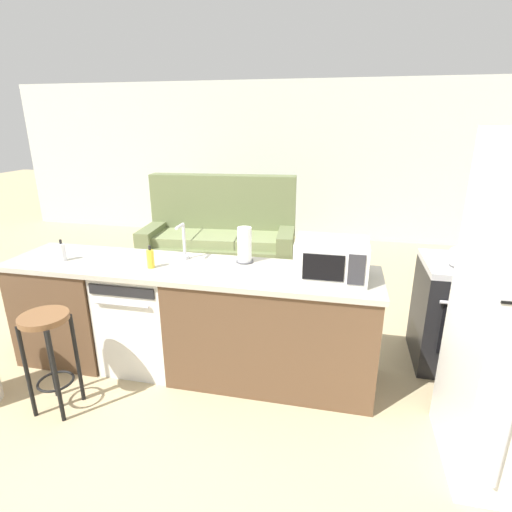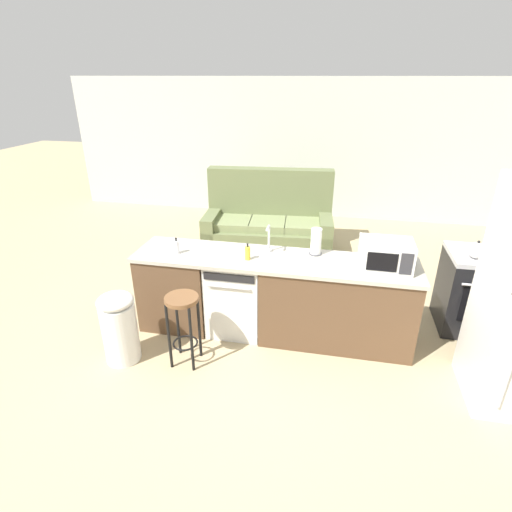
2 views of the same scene
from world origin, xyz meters
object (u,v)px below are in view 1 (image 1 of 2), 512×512
at_px(microwave, 331,259).
at_px(paper_towel_roll, 245,245).
at_px(stove_range, 466,315).
at_px(kettle, 459,257).
at_px(soap_bottle, 150,259).
at_px(dish_soap_bottle, 62,252).
at_px(bar_stool, 48,342).
at_px(couch, 221,241).
at_px(dishwasher, 144,317).

height_order(microwave, paper_towel_roll, paper_towel_roll).
relative_size(stove_range, kettle, 4.39).
height_order(soap_bottle, dish_soap_bottle, same).
bearing_deg(bar_stool, couch, 84.26).
bearing_deg(dish_soap_bottle, dishwasher, 7.61).
distance_m(stove_range, paper_towel_roll, 1.91).
relative_size(stove_range, couch, 0.43).
distance_m(paper_towel_roll, kettle, 1.64).
height_order(stove_range, kettle, kettle).
bearing_deg(soap_bottle, couch, 94.69).
bearing_deg(kettle, couch, 142.65).
relative_size(dishwasher, kettle, 4.10).
height_order(stove_range, dish_soap_bottle, dish_soap_bottle).
distance_m(soap_bottle, dish_soap_bottle, 0.76).
height_order(soap_bottle, bar_stool, soap_bottle).
xyz_separation_m(microwave, kettle, (0.94, 0.42, -0.05)).
xyz_separation_m(paper_towel_roll, bar_stool, (-1.17, -0.88, -0.50)).
bearing_deg(bar_stool, kettle, 21.57).
height_order(kettle, bar_stool, kettle).
distance_m(soap_bottle, couch, 2.48).
bearing_deg(dish_soap_bottle, microwave, 2.21).
bearing_deg(bar_stool, stove_range, 22.58).
relative_size(dish_soap_bottle, couch, 0.08).
xyz_separation_m(dishwasher, stove_range, (2.60, 0.55, 0.03)).
bearing_deg(microwave, couch, 123.61).
distance_m(microwave, paper_towel_roll, 0.71).
relative_size(microwave, paper_towel_roll, 1.77).
height_order(kettle, couch, couch).
bearing_deg(stove_range, dishwasher, -168.09).
relative_size(dishwasher, bar_stool, 1.14).
distance_m(stove_range, kettle, 0.57).
relative_size(soap_bottle, couch, 0.08).
bearing_deg(kettle, soap_bottle, -167.53).
bearing_deg(dishwasher, soap_bottle, -29.68).
distance_m(paper_towel_roll, bar_stool, 1.54).
xyz_separation_m(dishwasher, microwave, (1.49, -0.00, 0.62)).
xyz_separation_m(microwave, couch, (-1.54, 2.32, -0.65)).
relative_size(paper_towel_roll, bar_stool, 0.38).
xyz_separation_m(stove_range, bar_stool, (-2.95, -1.23, 0.08)).
xyz_separation_m(dish_soap_bottle, couch, (0.57, 2.40, -0.58)).
height_order(paper_towel_roll, kettle, paper_towel_roll).
xyz_separation_m(paper_towel_roll, soap_bottle, (-0.67, -0.28, -0.07)).
bearing_deg(dishwasher, stove_range, 11.91).
relative_size(stove_range, bar_stool, 1.22).
relative_size(soap_bottle, dish_soap_bottle, 1.00).
xyz_separation_m(dishwasher, kettle, (2.43, 0.42, 0.56)).
distance_m(stove_range, microwave, 1.37).
height_order(dishwasher, soap_bottle, soap_bottle).
distance_m(dishwasher, bar_stool, 0.77).
relative_size(stove_range, paper_towel_roll, 3.19).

